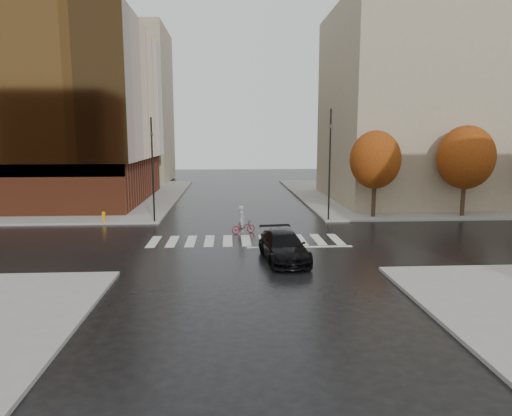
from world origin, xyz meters
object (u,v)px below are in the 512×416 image
Objects in this scene: traffic_light_nw at (152,163)px; cyclist at (243,224)px; traffic_light_ne at (330,156)px; sedan at (284,246)px; fire_hydrant at (104,216)px.

cyclist is at bearing 52.93° from traffic_light_nw.
cyclist is 0.23× the size of traffic_light_ne.
sedan is 2.69× the size of cyclist.
traffic_light_nw is at bearing 122.54° from sedan.
cyclist is 0.25× the size of traffic_light_nw.
traffic_light_nw reaches higher than fire_hydrant.
cyclist is 2.51× the size of fire_hydrant.
traffic_light_nw is 5.27m from fire_hydrant.
sedan is 0.67× the size of traffic_light_nw.
fire_hydrant is at bearing 132.53° from sedan.
traffic_light_ne is at bearing -0.70° from fire_hydrant.
cyclist reaches higher than sedan.
traffic_light_ne reaches higher than traffic_light_nw.
cyclist is (-1.86, 6.50, -0.09)m from sedan.
traffic_light_ne is 16.84m from fire_hydrant.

